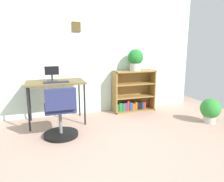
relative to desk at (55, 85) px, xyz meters
The scene contains 9 objects.
ground_plane 1.87m from the desk, 76.98° to the right, with size 6.24×6.24×0.00m, color tan.
wall_back 0.84m from the desk, 49.34° to the left, with size 5.20×0.12×2.56m.
desk is the anchor object (origin of this frame).
monitor 0.20m from the desk, 128.94° to the left, with size 0.24×0.18×0.26m.
keyboard 0.15m from the desk, 87.34° to the right, with size 0.42×0.13×0.02m, color #222131.
office_chair 0.76m from the desk, 89.72° to the right, with size 0.52×0.55×0.79m.
bookshelf_low 1.63m from the desk, ahead, with size 0.88×0.30×0.85m.
potted_plant_on_shelf 1.67m from the desk, ahead, with size 0.31×0.31×0.43m.
potted_plant_floor 2.76m from the desk, 18.98° to the right, with size 0.35×0.35×0.44m.
Camera 1 is at (-0.63, -2.08, 1.36)m, focal length 34.31 mm.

